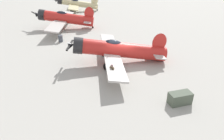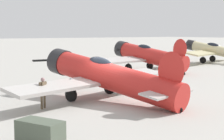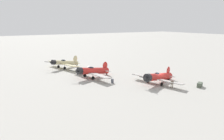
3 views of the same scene
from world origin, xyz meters
TOP-DOWN VIEW (x-y plane):
  - ground_plane at (0.00, 0.00)m, footprint 400.00×400.00m
  - airplane_foreground at (-0.48, -0.13)m, footprint 10.05×11.95m
  - airplane_mid_apron at (-10.53, 11.46)m, footprint 10.38×13.13m
  - airplane_far_line at (-12.88, 24.96)m, footprint 10.32×12.23m
  - ground_crew_mechanic at (-0.39, -4.05)m, footprint 0.44×0.52m
  - equipment_crate at (5.04, -6.47)m, footprint 1.85×1.45m
  - fuel_drum at (-8.76, 5.11)m, footprint 0.61×0.61m

SIDE VIEW (x-z plane):
  - ground_plane at x=0.00m, z-range 0.00..0.00m
  - equipment_crate at x=5.04m, z-range 0.00..0.90m
  - fuel_drum at x=-8.76m, z-range 0.00..0.91m
  - ground_crew_mechanic at x=-0.39m, z-range 0.17..1.80m
  - airplane_foreground at x=-0.48m, z-range -0.14..2.99m
  - airplane_far_line at x=-12.88m, z-range -0.06..3.26m
  - airplane_mid_apron at x=-10.53m, z-range -0.11..3.32m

